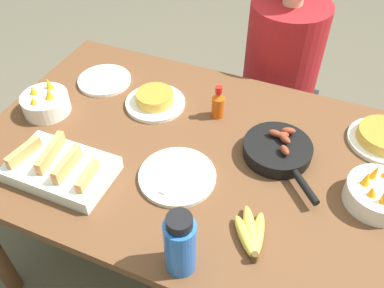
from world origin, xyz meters
The scene contains 14 objects.
ground_plane centered at (0.00, 0.00, 0.00)m, with size 14.00×14.00×0.00m, color #565142.
dining_table centered at (0.00, 0.00, 0.66)m, with size 1.52×0.98×0.76m.
banana_bunch centered at (0.30, -0.26, 0.78)m, with size 0.12×0.18×0.04m.
melon_tray centered at (-0.35, -0.27, 0.79)m, with size 0.34×0.21×0.10m.
skillet centered at (0.28, 0.09, 0.79)m, with size 0.29×0.31×0.08m.
frittata_plate_center centered at (-0.23, 0.18, 0.79)m, with size 0.23×0.23×0.06m.
frittata_plate_side centered at (0.61, 0.30, 0.79)m, with size 0.24×0.24×0.05m.
empty_plate_near_front centered at (0.01, -0.14, 0.77)m, with size 0.25×0.25×0.02m.
empty_plate_far_left centered at (-0.50, 0.23, 0.77)m, with size 0.22×0.22×0.02m.
fruit_bowl_mango centered at (0.61, 0.01, 0.80)m, with size 0.20×0.20×0.12m.
fruit_bowl_citrus centered at (-0.60, -0.02, 0.80)m, with size 0.18×0.18×0.12m.
water_bottle centered at (0.14, -0.42, 0.86)m, with size 0.09×0.09×0.21m.
hot_sauce_bottle centered at (0.02, 0.21, 0.82)m, with size 0.05×0.05×0.14m.
person_figure centered at (0.15, 0.74, 0.51)m, with size 0.38×0.38×1.25m.
Camera 1 is at (0.39, -0.92, 1.78)m, focal length 38.00 mm.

